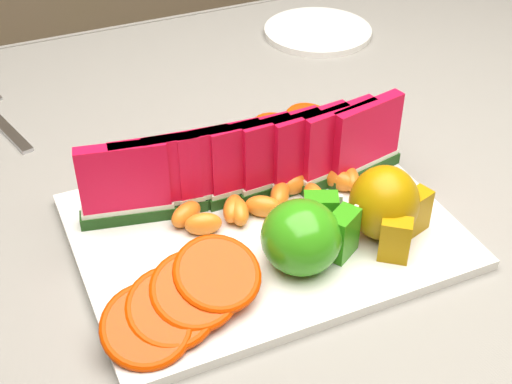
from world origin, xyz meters
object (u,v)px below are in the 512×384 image
(apple_cluster, at_px, (307,235))
(fork, at_px, (1,121))
(platter, at_px, (264,230))
(side_plate, at_px, (318,31))
(pear_cluster, at_px, (387,206))

(apple_cluster, relative_size, fork, 0.58)
(platter, height_order, side_plate, platter)
(platter, distance_m, apple_cluster, 0.08)
(fork, bearing_deg, apple_cluster, -59.69)
(apple_cluster, relative_size, pear_cluster, 1.07)
(fork, bearing_deg, side_plate, 7.85)
(pear_cluster, height_order, fork, pear_cluster)
(side_plate, bearing_deg, apple_cluster, -119.27)
(apple_cluster, bearing_deg, pear_cluster, 1.46)
(platter, distance_m, side_plate, 0.52)
(fork, bearing_deg, platter, -57.29)
(apple_cluster, relative_size, side_plate, 0.53)
(side_plate, bearing_deg, fork, -172.15)
(platter, relative_size, side_plate, 1.88)
(pear_cluster, bearing_deg, platter, 150.84)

